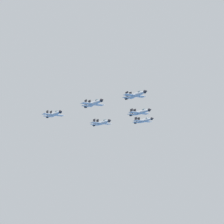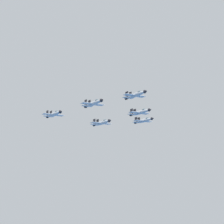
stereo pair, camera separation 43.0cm
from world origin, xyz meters
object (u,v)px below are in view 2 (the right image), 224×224
at_px(jet_right_wingman, 93,103).
at_px(jet_left_outer, 144,120).
at_px(jet_right_outer, 54,114).
at_px(jet_left_wingman, 140,112).
at_px(jet_slot_rear, 102,123).
at_px(jet_lead, 136,95).

relative_size(jet_right_wingman, jet_left_outer, 1.06).
distance_m(jet_left_outer, jet_right_outer, 51.33).
relative_size(jet_left_wingman, jet_slot_rear, 0.98).
bearing_deg(jet_lead, jet_left_outer, 140.41).
bearing_deg(jet_left_outer, jet_slot_rear, -90.68).
bearing_deg(jet_left_wingman, jet_left_outer, 138.61).
bearing_deg(jet_slot_rear, jet_left_wingman, 40.30).
bearing_deg(jet_right_outer, jet_slot_rear, 89.14).
bearing_deg(jet_left_outer, jet_right_outer, -90.68).
distance_m(jet_right_wingman, jet_left_outer, 41.40).
xyz_separation_m(jet_right_wingman, jet_slot_rear, (19.35, -4.22, -5.65)).
distance_m(jet_left_wingman, jet_right_outer, 41.39).
xyz_separation_m(jet_right_wingman, jet_left_outer, (31.42, -26.86, -2.26)).
distance_m(jet_lead, jet_right_wingman, 19.95).
bearing_deg(jet_lead, jet_left_wingman, 140.41).
bearing_deg(jet_left_outer, jet_lead, -41.04).
bearing_deg(jet_slot_rear, jet_right_outer, -90.07).
height_order(jet_right_outer, jet_slot_rear, jet_right_outer).
height_order(jet_lead, jet_left_wingman, jet_lead).
xyz_separation_m(jet_left_wingman, jet_left_outer, (19.35, -4.22, -0.68)).
height_order(jet_left_wingman, jet_slot_rear, jet_left_wingman).
height_order(jet_left_wingman, jet_right_outer, jet_left_wingman).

